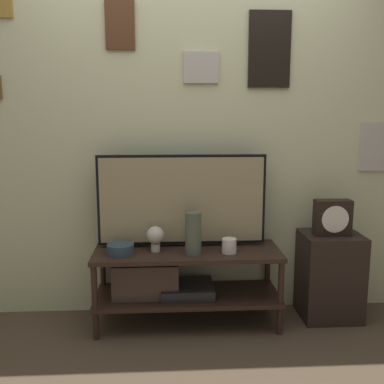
% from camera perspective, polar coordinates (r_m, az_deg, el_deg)
% --- Properties ---
extents(ground_plane, '(12.00, 12.00, 0.00)m').
position_cam_1_polar(ground_plane, '(3.08, -0.33, -18.48)').
color(ground_plane, '#4C3D2D').
extents(wall_back, '(6.40, 0.08, 2.70)m').
position_cam_1_polar(wall_back, '(3.25, -0.92, 8.11)').
color(wall_back, beige).
rests_on(wall_back, ground_plane).
extents(media_console, '(1.28, 0.46, 0.54)m').
position_cam_1_polar(media_console, '(3.18, -2.54, -10.83)').
color(media_console, black).
rests_on(media_console, ground_plane).
extents(television, '(1.17, 0.05, 0.65)m').
position_cam_1_polar(television, '(3.13, -1.30, -1.01)').
color(television, black).
rests_on(television, media_console).
extents(vase_wide_bowl, '(0.18, 0.18, 0.07)m').
position_cam_1_polar(vase_wide_bowl, '(3.07, -9.06, -7.15)').
color(vase_wide_bowl, '#2D4251').
rests_on(vase_wide_bowl, media_console).
extents(vase_tall_ceramic, '(0.11, 0.11, 0.29)m').
position_cam_1_polar(vase_tall_ceramic, '(3.00, 0.15, -5.26)').
color(vase_tall_ceramic, '#4C5647').
rests_on(vase_tall_ceramic, media_console).
extents(candle_jar, '(0.10, 0.10, 0.10)m').
position_cam_1_polar(candle_jar, '(3.06, 4.74, -6.81)').
color(candle_jar, silver).
rests_on(candle_jar, media_console).
extents(decorative_bust, '(0.12, 0.12, 0.17)m').
position_cam_1_polar(decorative_bust, '(3.07, -4.68, -5.65)').
color(decorative_bust, beige).
rests_on(decorative_bust, media_console).
extents(side_table, '(0.41, 0.36, 0.62)m').
position_cam_1_polar(side_table, '(3.44, 17.07, -10.11)').
color(side_table, black).
rests_on(side_table, ground_plane).
extents(mantel_clock, '(0.25, 0.11, 0.25)m').
position_cam_1_polar(mantel_clock, '(3.29, 17.42, -3.12)').
color(mantel_clock, black).
rests_on(mantel_clock, side_table).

